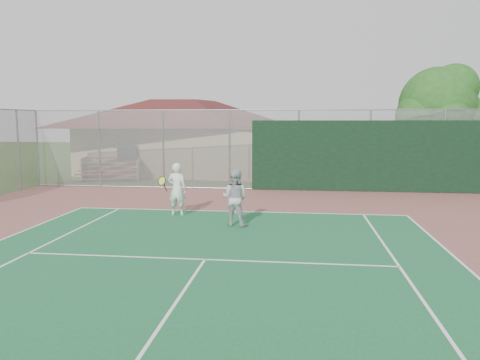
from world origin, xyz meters
name	(u,v)px	position (x,y,z in m)	size (l,w,h in m)	color
back_fence	(301,153)	(2.11, 16.98, 1.67)	(20.08, 0.11, 3.53)	gray
clubhouse	(184,129)	(-4.67, 23.69, 2.55)	(12.37, 8.90, 5.03)	tan
bleachers	(111,168)	(-7.55, 19.55, 0.60)	(3.47, 2.50, 1.14)	#A63226
tree	(439,107)	(8.27, 18.87, 3.64)	(3.97, 3.76, 5.54)	#392214
player_white_front	(177,190)	(-1.84, 11.06, 0.85)	(0.93, 0.71, 1.69)	white
player_grey_back	(235,199)	(0.20, 9.82, 0.81)	(0.91, 0.79, 1.61)	#B1B4B7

